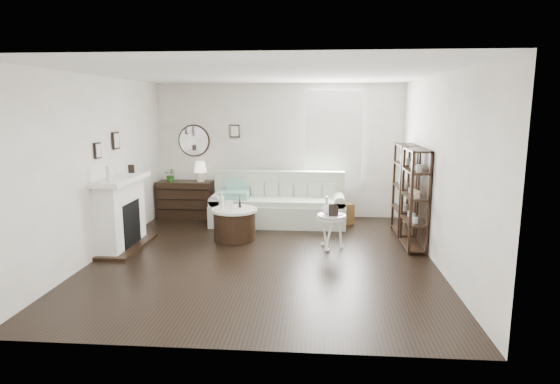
# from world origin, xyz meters

# --- Properties ---
(room) EXTENTS (5.50, 5.50, 5.50)m
(room) POSITION_xyz_m (0.73, 2.70, 1.60)
(room) COLOR black
(room) RESTS_ON ground
(fireplace) EXTENTS (0.50, 1.40, 1.84)m
(fireplace) POSITION_xyz_m (-2.32, 0.30, 0.54)
(fireplace) COLOR white
(fireplace) RESTS_ON ground
(shelf_unit_far) EXTENTS (0.30, 0.80, 1.60)m
(shelf_unit_far) POSITION_xyz_m (2.33, 1.55, 0.80)
(shelf_unit_far) COLOR black
(shelf_unit_far) RESTS_ON ground
(shelf_unit_near) EXTENTS (0.30, 0.80, 1.60)m
(shelf_unit_near) POSITION_xyz_m (2.33, 0.65, 0.80)
(shelf_unit_near) COLOR black
(shelf_unit_near) RESTS_ON ground
(sofa) EXTENTS (2.56, 0.88, 0.99)m
(sofa) POSITION_xyz_m (0.04, 2.08, 0.33)
(sofa) COLOR beige
(sofa) RESTS_ON ground
(quilt) EXTENTS (0.56, 0.46, 0.14)m
(quilt) POSITION_xyz_m (-0.79, 1.95, 0.58)
(quilt) COLOR #227D62
(quilt) RESTS_ON sofa
(suitcase) EXTENTS (0.63, 0.42, 0.40)m
(suitcase) POSITION_xyz_m (1.21, 2.09, 0.20)
(suitcase) COLOR brown
(suitcase) RESTS_ON ground
(dresser) EXTENTS (1.11, 0.48, 0.74)m
(dresser) POSITION_xyz_m (-1.89, 2.47, 0.37)
(dresser) COLOR black
(dresser) RESTS_ON ground
(table_lamp) EXTENTS (0.32, 0.32, 0.41)m
(table_lamp) POSITION_xyz_m (-1.57, 2.47, 0.95)
(table_lamp) COLOR beige
(table_lamp) RESTS_ON dresser
(potted_plant) EXTENTS (0.29, 0.27, 0.27)m
(potted_plant) POSITION_xyz_m (-2.17, 2.42, 0.88)
(potted_plant) COLOR #23611B
(potted_plant) RESTS_ON dresser
(drum_table) EXTENTS (0.77, 0.77, 0.54)m
(drum_table) POSITION_xyz_m (-0.61, 0.91, 0.27)
(drum_table) COLOR black
(drum_table) RESTS_ON ground
(pedestal_table) EXTENTS (0.46, 0.46, 0.56)m
(pedestal_table) POSITION_xyz_m (1.02, 0.50, 0.51)
(pedestal_table) COLOR white
(pedestal_table) RESTS_ON ground
(eiffel_drum) EXTENTS (0.15, 0.15, 0.21)m
(eiffel_drum) POSITION_xyz_m (-0.52, 0.96, 0.64)
(eiffel_drum) COLOR black
(eiffel_drum) RESTS_ON drum_table
(bottle_drum) EXTENTS (0.07, 0.07, 0.29)m
(bottle_drum) POSITION_xyz_m (-0.80, 0.83, 0.68)
(bottle_drum) COLOR silver
(bottle_drum) RESTS_ON drum_table
(card_frame_drum) EXTENTS (0.14, 0.08, 0.18)m
(card_frame_drum) POSITION_xyz_m (-0.66, 0.72, 0.63)
(card_frame_drum) COLOR white
(card_frame_drum) RESTS_ON drum_table
(eiffel_ped) EXTENTS (0.13, 0.13, 0.18)m
(eiffel_ped) POSITION_xyz_m (1.11, 0.53, 0.65)
(eiffel_ped) COLOR black
(eiffel_ped) RESTS_ON pedestal_table
(flask_ped) EXTENTS (0.16, 0.16, 0.29)m
(flask_ped) POSITION_xyz_m (0.94, 0.52, 0.70)
(flask_ped) COLOR silver
(flask_ped) RESTS_ON pedestal_table
(card_frame_ped) EXTENTS (0.15, 0.07, 0.19)m
(card_frame_ped) POSITION_xyz_m (1.04, 0.38, 0.65)
(card_frame_ped) COLOR black
(card_frame_ped) RESTS_ON pedestal_table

